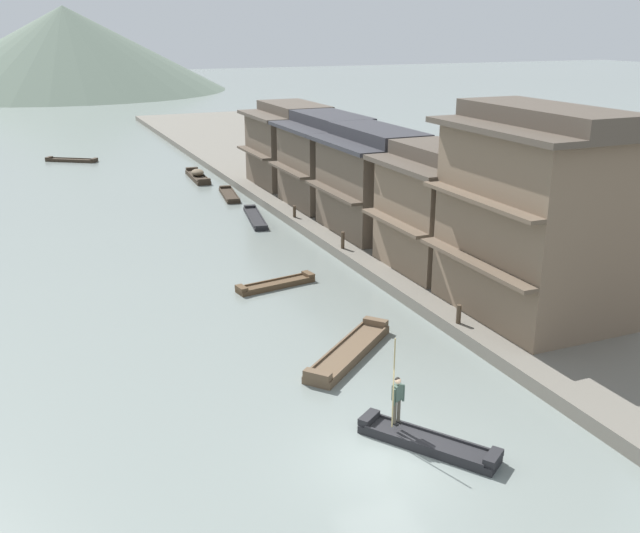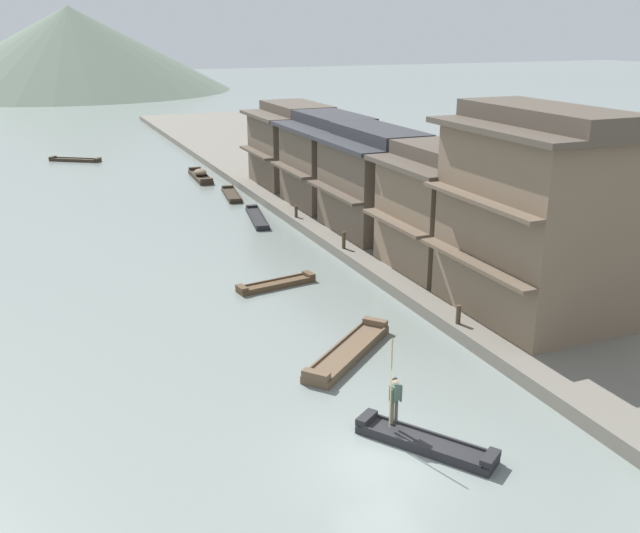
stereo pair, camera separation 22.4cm
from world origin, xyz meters
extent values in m
plane|color=gray|center=(0.00, 0.00, 0.00)|extent=(400.00, 400.00, 0.00)
cube|color=#6B665B|center=(15.78, 30.00, 0.28)|extent=(18.00, 110.00, 0.56)
cube|color=#232326|center=(1.60, 0.18, 0.13)|extent=(3.29, 4.20, 0.25)
cube|color=#232326|center=(2.76, -1.53, 0.37)|extent=(0.91, 0.78, 0.23)
cube|color=#232326|center=(0.43, 1.88, 0.37)|extent=(0.91, 0.78, 0.23)
cube|color=#232326|center=(1.96, 0.42, 0.29)|extent=(2.28, 3.29, 0.08)
cube|color=#232326|center=(1.23, -0.07, 0.29)|extent=(2.28, 3.29, 0.08)
cube|color=black|center=(1.08, 1.07, 0.51)|extent=(0.16, 0.24, 0.05)
cylinder|color=#4C473D|center=(1.07, 1.11, 0.92)|extent=(0.11, 0.11, 0.78)
cube|color=black|center=(0.91, 1.02, 0.51)|extent=(0.16, 0.24, 0.05)
cylinder|color=#4C473D|center=(0.89, 1.05, 0.92)|extent=(0.11, 0.11, 0.78)
cube|color=#384C42|center=(0.98, 1.08, 1.57)|extent=(0.37, 0.29, 0.52)
cylinder|color=#384C42|center=(1.20, 1.09, 1.50)|extent=(0.08, 0.08, 0.56)
cylinder|color=#384C42|center=(0.80, 0.96, 1.50)|extent=(0.08, 0.08, 0.56)
sphere|color=#DBB28E|center=(0.98, 1.08, 1.97)|extent=(0.20, 0.20, 0.20)
sphere|color=black|center=(0.98, 1.09, 1.99)|extent=(0.18, 0.18, 0.18)
cylinder|color=tan|center=(0.72, 0.89, 2.02)|extent=(0.04, 0.04, 3.00)
cube|color=#33281E|center=(4.96, 42.66, 0.14)|extent=(1.39, 5.54, 0.28)
cube|color=#33281E|center=(5.08, 45.25, 0.41)|extent=(1.04, 0.41, 0.25)
cube|color=#33281E|center=(4.84, 40.06, 0.41)|extent=(1.04, 0.41, 0.25)
cube|color=#33281E|center=(4.43, 42.68, 0.32)|extent=(0.31, 4.99, 0.08)
cube|color=#33281E|center=(5.49, 42.63, 0.32)|extent=(0.31, 4.99, 0.08)
ellipsoid|color=brown|center=(4.96, 42.66, 0.56)|extent=(1.09, 1.48, 0.56)
cube|color=brown|center=(2.09, 6.87, 0.15)|extent=(5.11, 4.54, 0.30)
cube|color=brown|center=(4.16, 8.61, 0.43)|extent=(0.94, 1.02, 0.27)
cube|color=brown|center=(0.02, 5.14, 0.43)|extent=(0.94, 1.02, 0.27)
cube|color=brown|center=(1.75, 7.28, 0.34)|extent=(4.04, 3.40, 0.08)
cube|color=brown|center=(2.43, 6.47, 0.34)|extent=(4.04, 3.40, 0.08)
cube|color=#232326|center=(5.24, 28.06, 0.09)|extent=(1.88, 5.76, 0.19)
cube|color=#232326|center=(5.71, 30.72, 0.27)|extent=(0.86, 0.50, 0.17)
cube|color=#232326|center=(4.76, 25.41, 0.27)|extent=(0.86, 0.50, 0.17)
cube|color=#232326|center=(4.84, 28.14, 0.23)|extent=(0.99, 5.13, 0.08)
cube|color=#232326|center=(5.64, 27.99, 0.23)|extent=(0.99, 5.13, 0.08)
cube|color=#33281E|center=(-4.12, 55.46, 0.10)|extent=(4.69, 3.56, 0.20)
cube|color=#33281E|center=(-2.17, 54.18, 0.29)|extent=(0.79, 0.94, 0.18)
cube|color=#33281E|center=(-6.07, 56.75, 0.29)|extent=(0.79, 0.94, 0.18)
cube|color=#33281E|center=(-3.87, 55.84, 0.24)|extent=(3.77, 2.53, 0.08)
cube|color=#33281E|center=(-4.37, 55.09, 0.24)|extent=(3.77, 2.53, 0.08)
cube|color=brown|center=(2.12, 15.38, 0.10)|extent=(4.16, 1.49, 0.21)
cube|color=brown|center=(0.25, 15.08, 0.30)|extent=(0.48, 0.81, 0.19)
cube|color=brown|center=(3.98, 15.68, 0.30)|extent=(0.48, 0.81, 0.19)
cube|color=brown|center=(2.18, 15.00, 0.25)|extent=(3.55, 0.65, 0.08)
cube|color=brown|center=(2.06, 15.76, 0.25)|extent=(3.55, 0.65, 0.08)
cube|color=#33281E|center=(5.56, 35.29, 0.10)|extent=(1.66, 4.88, 0.20)
cube|color=#33281E|center=(5.87, 37.51, 0.28)|extent=(0.94, 0.48, 0.18)
cube|color=#33281E|center=(5.24, 33.07, 0.28)|extent=(0.94, 0.48, 0.18)
cube|color=#33281E|center=(5.10, 35.35, 0.24)|extent=(0.68, 4.25, 0.08)
cube|color=#33281E|center=(6.01, 35.23, 0.24)|extent=(0.68, 4.25, 0.08)
cube|color=#75604C|center=(10.68, 6.82, 4.46)|extent=(5.37, 7.24, 7.80)
cube|color=brown|center=(7.65, 6.82, 3.16)|extent=(0.70, 7.24, 0.16)
cube|color=brown|center=(7.65, 6.82, 5.76)|extent=(0.70, 7.24, 0.16)
cube|color=#4C4238|center=(10.68, 6.82, 8.48)|extent=(6.27, 8.14, 0.24)
cube|color=#4C4238|center=(10.68, 6.82, 8.95)|extent=(3.22, 8.14, 0.70)
cube|color=#75604C|center=(10.48, 13.62, 3.16)|extent=(4.96, 5.54, 5.20)
cube|color=brown|center=(7.65, 13.62, 3.16)|extent=(0.70, 5.54, 0.16)
cube|color=#4C4238|center=(10.48, 13.62, 5.88)|extent=(5.86, 6.44, 0.24)
cube|color=#4C4238|center=(10.48, 13.62, 6.35)|extent=(2.97, 6.44, 0.70)
cube|color=brown|center=(10.53, 20.93, 3.16)|extent=(5.05, 6.58, 5.20)
cube|color=#4D4135|center=(7.65, 20.93, 3.16)|extent=(0.70, 6.58, 0.16)
cube|color=#2D2D33|center=(10.53, 20.93, 5.88)|extent=(5.95, 7.48, 0.24)
cube|color=#2D2D33|center=(10.53, 20.93, 6.35)|extent=(3.03, 7.48, 0.70)
cube|color=brown|center=(10.78, 28.19, 3.16)|extent=(5.56, 6.08, 5.20)
cube|color=#4D4135|center=(7.65, 28.19, 3.16)|extent=(0.70, 6.08, 0.16)
cube|color=#2D2D33|center=(10.78, 28.19, 5.88)|extent=(6.46, 6.98, 0.24)
cube|color=#2D2D33|center=(10.78, 28.19, 6.35)|extent=(3.33, 6.98, 0.70)
cube|color=brown|center=(10.99, 35.56, 3.16)|extent=(5.98, 6.25, 5.20)
cube|color=#4D4135|center=(7.65, 35.56, 3.16)|extent=(0.70, 6.25, 0.16)
cube|color=#4C4238|center=(10.99, 35.56, 5.88)|extent=(6.88, 7.15, 0.24)
cube|color=#4C4238|center=(10.99, 35.56, 6.35)|extent=(3.59, 7.15, 0.70)
cylinder|color=#473828|center=(7.13, 6.89, 0.96)|extent=(0.20, 0.20, 0.81)
cylinder|color=#473828|center=(7.13, 18.31, 1.03)|extent=(0.20, 0.20, 0.94)
cylinder|color=#473828|center=(7.13, 25.70, 0.93)|extent=(0.20, 0.20, 0.75)
cone|color=#5B6B5B|center=(2.75, 136.95, 8.00)|extent=(61.10, 61.10, 15.99)
camera|label=1|loc=(-8.92, -15.94, 12.31)|focal=39.96mm
camera|label=2|loc=(-8.71, -16.03, 12.31)|focal=39.96mm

